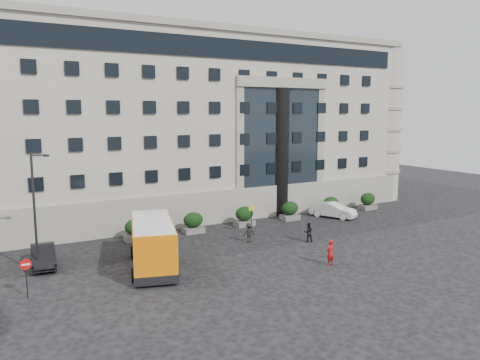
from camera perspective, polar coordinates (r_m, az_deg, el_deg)
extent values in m
plane|color=black|center=(34.56, -2.31, -9.56)|extent=(120.00, 120.00, 0.00)
cube|color=gray|center=(55.45, -7.16, 6.58)|extent=(44.00, 24.00, 18.00)
cylinder|color=black|center=(48.06, 4.88, 3.37)|extent=(1.80, 1.80, 13.00)
cube|color=#52524F|center=(40.07, -12.59, -6.87)|extent=(1.80, 1.20, 0.50)
ellipsoid|color=black|center=(39.84, -12.63, -5.60)|extent=(1.80, 1.26, 1.34)
cube|color=#52524F|center=(41.77, -5.71, -6.09)|extent=(1.80, 1.20, 0.50)
ellipsoid|color=black|center=(41.55, -5.72, -4.86)|extent=(1.80, 1.26, 1.34)
cube|color=#52524F|center=(44.03, 0.54, -5.30)|extent=(1.80, 1.20, 0.50)
ellipsoid|color=black|center=(43.82, 0.54, -4.13)|extent=(1.80, 1.26, 1.34)
cube|color=#52524F|center=(46.76, 6.10, -4.54)|extent=(1.80, 1.20, 0.50)
ellipsoid|color=black|center=(46.56, 6.11, -3.44)|extent=(1.80, 1.26, 1.34)
cube|color=#52524F|center=(49.88, 10.99, -3.83)|extent=(1.80, 1.20, 0.50)
ellipsoid|color=black|center=(49.70, 11.02, -2.80)|extent=(1.80, 1.26, 1.34)
cube|color=#52524F|center=(53.33, 15.28, -3.19)|extent=(1.80, 1.20, 0.50)
ellipsoid|color=black|center=(53.16, 15.32, -2.22)|extent=(1.80, 1.26, 1.34)
cylinder|color=#262628|center=(33.15, -23.74, -3.89)|extent=(0.16, 0.16, 8.00)
cylinder|color=#262628|center=(32.65, -23.35, 2.80)|extent=(0.90, 0.12, 0.12)
cube|color=black|center=(32.70, -22.56, 2.76)|extent=(0.35, 0.18, 0.14)
cylinder|color=#262628|center=(41.00, 1.39, -4.88)|extent=(0.08, 0.08, 2.50)
cube|color=yellow|center=(40.78, 1.39, -3.45)|extent=(0.50, 0.06, 0.45)
cylinder|color=#262628|center=(29.96, -24.58, -10.95)|extent=(0.08, 0.08, 2.20)
cylinder|color=red|center=(29.63, -24.68, -9.34)|extent=(0.64, 0.05, 0.64)
cube|color=white|center=(29.60, -24.67, -9.36)|extent=(0.45, 0.04, 0.10)
cube|color=orange|center=(32.67, -10.61, -7.30)|extent=(4.67, 8.23, 2.68)
cube|color=black|center=(33.08, -10.54, -9.70)|extent=(4.72, 8.28, 0.55)
cube|color=black|center=(32.59, -10.62, -6.82)|extent=(4.27, 6.59, 1.17)
cube|color=silver|center=(32.35, -10.67, -5.10)|extent=(4.44, 7.82, 0.18)
cylinder|color=black|center=(30.68, -12.82, -11.22)|extent=(0.51, 0.94, 0.90)
cylinder|color=black|center=(30.81, -7.75, -11.00)|extent=(0.51, 0.94, 0.90)
cylinder|color=black|center=(35.43, -12.95, -8.56)|extent=(0.51, 0.94, 0.90)
cylinder|color=black|center=(35.54, -8.59, -8.38)|extent=(0.51, 0.94, 0.90)
cube|color=maroon|center=(49.25, -25.31, -2.94)|extent=(2.82, 4.11, 2.71)
cube|color=maroon|center=(46.57, -25.33, -4.10)|extent=(2.53, 1.93, 1.84)
cube|color=black|center=(45.75, -25.37, -3.82)|extent=(2.06, 0.30, 0.87)
cylinder|color=black|center=(46.88, -26.73, -5.10)|extent=(0.36, 0.93, 0.91)
cylinder|color=black|center=(46.82, -23.80, -4.93)|extent=(0.36, 0.93, 0.91)
cylinder|color=black|center=(50.38, -26.57, -4.21)|extent=(0.36, 0.93, 0.91)
cylinder|color=black|center=(50.32, -23.85, -4.05)|extent=(0.36, 0.93, 0.91)
imported|color=black|center=(35.47, -22.87, -8.51)|extent=(1.92, 4.57, 1.47)
imported|color=black|center=(44.19, -24.20, -5.43)|extent=(2.69, 5.02, 1.34)
imported|color=silver|center=(48.35, 11.27, -3.60)|extent=(3.59, 4.86, 1.53)
imported|color=#A21010|center=(33.45, 10.93, -8.67)|extent=(0.73, 0.54, 1.83)
imported|color=black|center=(39.04, 8.32, -6.32)|extent=(0.96, 0.87, 1.61)
imported|color=black|center=(38.58, 1.09, -6.42)|extent=(1.11, 0.76, 1.59)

